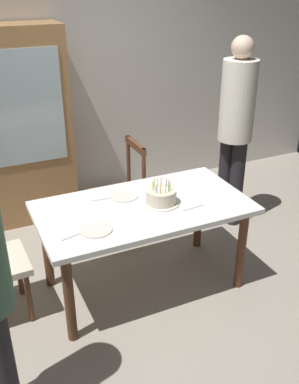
{
  "coord_description": "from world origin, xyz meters",
  "views": [
    {
      "loc": [
        -1.17,
        -2.64,
        2.3
      ],
      "look_at": [
        0.05,
        0.0,
        0.84
      ],
      "focal_mm": 41.07,
      "sensor_mm": 36.0,
      "label": 1
    }
  ],
  "objects": [
    {
      "name": "plate_far_side",
      "position": [
        -0.08,
        0.19,
        0.75
      ],
      "size": [
        0.22,
        0.22,
        0.01
      ],
      "primitive_type": "cylinder",
      "color": "silver",
      "rests_on": "dining_table"
    },
    {
      "name": "fork_near_guest",
      "position": [
        0.31,
        -0.19,
        0.74
      ],
      "size": [
        0.18,
        0.04,
        0.01
      ],
      "primitive_type": "cube",
      "rotation": [
        0.0,
        0.0,
        0.11
      ],
      "color": "silver",
      "rests_on": "dining_table"
    },
    {
      "name": "back_wall",
      "position": [
        0.0,
        1.85,
        1.3
      ],
      "size": [
        6.4,
        0.1,
        2.6
      ],
      "primitive_type": "cube",
      "color": "beige",
      "rests_on": "ground"
    },
    {
      "name": "plate_near_celebrant",
      "position": [
        -0.44,
        -0.19,
        0.75
      ],
      "size": [
        0.22,
        0.22,
        0.01
      ],
      "primitive_type": "cylinder",
      "color": "silver",
      "rests_on": "dining_table"
    },
    {
      "name": "dining_table",
      "position": [
        0.0,
        0.0,
        0.65
      ],
      "size": [
        1.58,
        0.86,
        0.74
      ],
      "color": "white",
      "rests_on": "ground"
    },
    {
      "name": "fork_near_celebrant",
      "position": [
        -0.6,
        -0.2,
        0.74
      ],
      "size": [
        0.18,
        0.06,
        0.01
      ],
      "primitive_type": "cube",
      "rotation": [
        0.0,
        0.0,
        0.25
      ],
      "color": "silver",
      "rests_on": "dining_table"
    },
    {
      "name": "person_guest",
      "position": [
        1.21,
        0.6,
        1.05
      ],
      "size": [
        0.32,
        0.32,
        1.82
      ],
      "color": "#262328",
      "rests_on": "ground"
    },
    {
      "name": "ground",
      "position": [
        0.0,
        0.0,
        0.0
      ],
      "size": [
        6.4,
        6.4,
        0.0
      ],
      "primitive_type": "plane",
      "color": "#9E9384"
    },
    {
      "name": "china_cabinet",
      "position": [
        -0.69,
        1.56,
        0.95
      ],
      "size": [
        1.1,
        0.45,
        1.9
      ],
      "color": "#9E7042",
      "rests_on": "ground"
    },
    {
      "name": "fork_far_side",
      "position": [
        -0.24,
        0.21,
        0.74
      ],
      "size": [
        0.18,
        0.04,
        0.01
      ],
      "primitive_type": "cube",
      "rotation": [
        0.0,
        0.0,
        -0.11
      ],
      "color": "silver",
      "rests_on": "dining_table"
    },
    {
      "name": "birthday_cake",
      "position": [
        0.13,
        -0.03,
        0.8
      ],
      "size": [
        0.28,
        0.28,
        0.18
      ],
      "color": "silver",
      "rests_on": "dining_table"
    },
    {
      "name": "chair_spindle_back",
      "position": [
        0.09,
        0.75,
        0.46
      ],
      "size": [
        0.44,
        0.44,
        0.95
      ],
      "color": "#56331E",
      "rests_on": "ground"
    }
  ]
}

